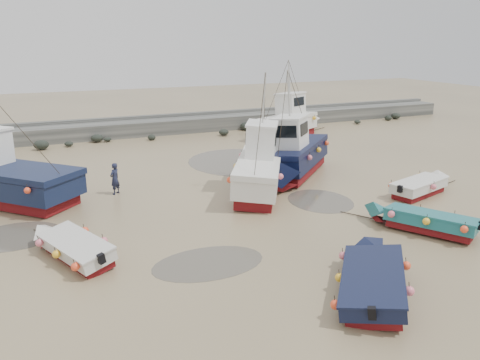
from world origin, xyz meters
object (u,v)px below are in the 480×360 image
object	(u,v)px
dinghy_0	(74,243)
dinghy_1	(376,276)
cabin_boat_2	(294,154)
dinghy_2	(422,218)
person	(116,194)
cabin_boat_3	(291,121)
dinghy_3	(423,184)
cabin_boat_1	(258,166)

from	to	relation	value
dinghy_0	dinghy_1	size ratio (longest dim) A/B	0.97
dinghy_1	cabin_boat_2	bearing A→B (deg)	111.02
dinghy_2	cabin_boat_2	size ratio (longest dim) A/B	0.70
person	dinghy_2	bearing A→B (deg)	96.82
dinghy_1	cabin_boat_3	world-z (taller)	cabin_boat_3
cabin_boat_3	cabin_boat_2	bearing A→B (deg)	-54.21
dinghy_0	dinghy_3	world-z (taller)	same
dinghy_1	cabin_boat_1	world-z (taller)	cabin_boat_1
cabin_boat_2	person	xyz separation A→B (m)	(-10.27, 0.82, -1.36)
cabin_boat_3	person	size ratio (longest dim) A/B	5.04
dinghy_2	dinghy_3	xyz separation A→B (m)	(3.63, 3.79, 0.00)
person	cabin_boat_1	bearing A→B (deg)	120.76
cabin_boat_3	dinghy_2	bearing A→B (deg)	-38.94
dinghy_1	person	size ratio (longest dim) A/B	3.39
dinghy_2	cabin_boat_3	distance (m)	20.00
dinghy_0	dinghy_3	distance (m)	17.56
cabin_boat_1	cabin_boat_2	distance (m)	3.38
dinghy_0	dinghy_1	bearing A→B (deg)	-59.25
dinghy_0	person	xyz separation A→B (m)	(2.57, 6.97, -0.55)
dinghy_0	person	distance (m)	7.45
dinghy_1	person	distance (m)	14.80
dinghy_2	cabin_boat_2	bearing A→B (deg)	64.35
dinghy_3	person	xyz separation A→B (m)	(-14.97, 6.29, -0.55)
dinghy_0	dinghy_2	world-z (taller)	same
dinghy_0	cabin_boat_1	world-z (taller)	cabin_boat_1
dinghy_1	person	world-z (taller)	dinghy_1
dinghy_2	cabin_boat_1	size ratio (longest dim) A/B	0.62
cabin_boat_2	cabin_boat_3	size ratio (longest dim) A/B	0.91
dinghy_2	cabin_boat_2	world-z (taller)	cabin_boat_2
dinghy_2	dinghy_3	world-z (taller)	same
dinghy_0	cabin_boat_3	distance (m)	24.54
dinghy_2	dinghy_0	bearing A→B (deg)	135.16
cabin_boat_2	dinghy_2	bearing A→B (deg)	142.87
person	cabin_boat_3	bearing A→B (deg)	169.47
dinghy_3	person	world-z (taller)	dinghy_3
cabin_boat_1	cabin_boat_3	size ratio (longest dim) A/B	1.03
dinghy_2	cabin_boat_1	distance (m)	8.82
dinghy_0	cabin_boat_3	world-z (taller)	cabin_boat_3
dinghy_2	dinghy_3	bearing A→B (deg)	13.94
dinghy_0	cabin_boat_3	size ratio (longest dim) A/B	0.65
dinghy_1	dinghy_3	size ratio (longest dim) A/B	1.01
cabin_boat_1	person	size ratio (longest dim) A/B	5.19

